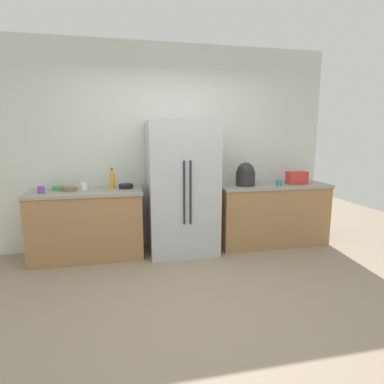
{
  "coord_description": "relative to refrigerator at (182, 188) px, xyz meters",
  "views": [
    {
      "loc": [
        -0.66,
        -2.81,
        1.59
      ],
      "look_at": [
        0.04,
        0.42,
        1.0
      ],
      "focal_mm": 29.76,
      "sensor_mm": 36.0,
      "label": 1
    }
  ],
  "objects": [
    {
      "name": "refrigerator",
      "position": [
        0.0,
        0.0,
        0.0
      ],
      "size": [
        0.9,
        0.72,
        1.77
      ],
      "color": "#B2B5BA",
      "rests_on": "ground_plane"
    },
    {
      "name": "rice_cooker",
      "position": [
        0.9,
        0.01,
        0.15
      ],
      "size": [
        0.27,
        0.27,
        0.32
      ],
      "color": "#262628",
      "rests_on": "counter_right"
    },
    {
      "name": "bowl_b",
      "position": [
        -1.6,
        0.19,
        0.03
      ],
      "size": [
        0.15,
        0.15,
        0.05
      ],
      "primitive_type": "cylinder",
      "color": "green",
      "rests_on": "counter_left"
    },
    {
      "name": "cup_a",
      "position": [
        -1.75,
        -0.03,
        0.04
      ],
      "size": [
        0.08,
        0.08,
        0.08
      ],
      "primitive_type": "cylinder",
      "color": "purple",
      "rests_on": "counter_left"
    },
    {
      "name": "toaster",
      "position": [
        1.69,
        -0.01,
        0.09
      ],
      "size": [
        0.28,
        0.17,
        0.18
      ],
      "primitive_type": "cube",
      "color": "red",
      "rests_on": "counter_right"
    },
    {
      "name": "cup_c",
      "position": [
        -1.27,
        0.12,
        0.05
      ],
      "size": [
        0.09,
        0.09,
        0.1
      ],
      "primitive_type": "cylinder",
      "color": "white",
      "rests_on": "counter_left"
    },
    {
      "name": "counter_left",
      "position": [
        -1.24,
        0.06,
        -0.44
      ],
      "size": [
        1.42,
        0.63,
        0.89
      ],
      "color": "#9E7247",
      "rests_on": "ground_plane"
    },
    {
      "name": "bottle_a",
      "position": [
        -0.91,
        0.15,
        0.11
      ],
      "size": [
        0.07,
        0.07,
        0.27
      ],
      "color": "orange",
      "rests_on": "counter_left"
    },
    {
      "name": "bowl_c",
      "position": [
        -0.74,
        0.13,
        0.03
      ],
      "size": [
        0.18,
        0.18,
        0.06
      ],
      "primitive_type": "cylinder",
      "color": "black",
      "rests_on": "counter_left"
    },
    {
      "name": "counter_right",
      "position": [
        1.34,
        0.06,
        -0.44
      ],
      "size": [
        1.61,
        0.63,
        0.89
      ],
      "color": "#9E7247",
      "rests_on": "ground_plane"
    },
    {
      "name": "ground_plane",
      "position": [
        -0.11,
        -1.33,
        -0.89
      ],
      "size": [
        9.27,
        9.27,
        0.0
      ],
      "primitive_type": "plane",
      "color": "gray"
    },
    {
      "name": "kitchen_back_panel",
      "position": [
        -0.11,
        0.42,
        0.53
      ],
      "size": [
        4.63,
        0.1,
        2.82
      ],
      "primitive_type": "cube",
      "color": "silver",
      "rests_on": "ground_plane"
    },
    {
      "name": "bowl_a",
      "position": [
        -1.44,
        0.07,
        0.03
      ],
      "size": [
        0.17,
        0.17,
        0.05
      ],
      "primitive_type": "cylinder",
      "color": "brown",
      "rests_on": "counter_left"
    },
    {
      "name": "cup_b",
      "position": [
        1.37,
        -0.09,
        0.04
      ],
      "size": [
        0.08,
        0.08,
        0.08
      ],
      "primitive_type": "cylinder",
      "color": "teal",
      "rests_on": "counter_right"
    }
  ]
}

